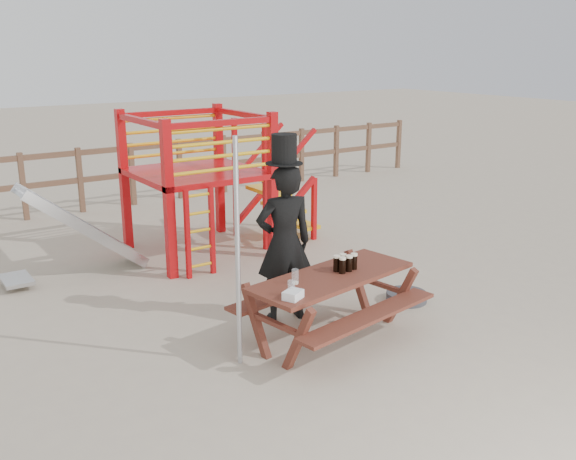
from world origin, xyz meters
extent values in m
plane|color=tan|center=(0.00, 0.00, 0.00)|extent=(60.00, 60.00, 0.00)
cube|color=brown|center=(0.00, 7.00, 1.10)|extent=(15.00, 0.06, 0.10)
cube|color=brown|center=(0.00, 7.00, 0.60)|extent=(15.00, 0.06, 0.10)
cube|color=brown|center=(-1.50, 7.00, 0.60)|extent=(0.09, 0.09, 1.20)
cube|color=brown|center=(-0.50, 7.00, 0.60)|extent=(0.09, 0.09, 1.20)
cube|color=brown|center=(0.50, 7.00, 0.60)|extent=(0.09, 0.09, 1.20)
cube|color=brown|center=(1.50, 7.00, 0.60)|extent=(0.09, 0.09, 1.20)
cube|color=brown|center=(2.50, 7.00, 0.60)|extent=(0.09, 0.09, 1.20)
cube|color=brown|center=(3.50, 7.00, 0.60)|extent=(0.09, 0.09, 1.20)
cube|color=brown|center=(4.50, 7.00, 0.60)|extent=(0.09, 0.09, 1.20)
cube|color=brown|center=(5.50, 7.00, 0.60)|extent=(0.09, 0.09, 1.20)
cube|color=brown|center=(6.50, 7.00, 0.60)|extent=(0.09, 0.09, 1.20)
cube|color=brown|center=(7.50, 7.00, 0.60)|extent=(0.09, 0.09, 1.20)
cube|color=red|center=(-0.60, 2.80, 1.05)|extent=(0.12, 0.12, 2.10)
cube|color=red|center=(1.00, 2.80, 1.05)|extent=(0.12, 0.12, 2.10)
cube|color=red|center=(-0.60, 4.40, 1.05)|extent=(0.12, 0.12, 2.10)
cube|color=red|center=(1.00, 4.40, 1.05)|extent=(0.12, 0.12, 2.10)
cube|color=red|center=(0.20, 3.60, 1.20)|extent=(1.72, 1.72, 0.08)
cube|color=red|center=(0.20, 2.80, 2.00)|extent=(1.60, 0.08, 0.08)
cube|color=red|center=(0.20, 4.40, 2.00)|extent=(1.60, 0.08, 0.08)
cube|color=red|center=(-0.60, 3.60, 2.00)|extent=(0.08, 1.60, 0.08)
cube|color=red|center=(1.00, 3.60, 2.00)|extent=(0.08, 1.60, 0.08)
cylinder|color=yellow|center=(0.20, 2.80, 1.38)|extent=(1.50, 0.05, 0.05)
cylinder|color=yellow|center=(0.20, 4.40, 1.38)|extent=(1.50, 0.05, 0.05)
cylinder|color=yellow|center=(0.20, 2.80, 1.56)|extent=(1.50, 0.05, 0.05)
cylinder|color=yellow|center=(0.20, 4.40, 1.56)|extent=(1.50, 0.05, 0.05)
cylinder|color=yellow|center=(0.20, 2.80, 1.74)|extent=(1.50, 0.05, 0.05)
cylinder|color=yellow|center=(0.20, 4.40, 1.74)|extent=(1.50, 0.05, 0.05)
cylinder|color=yellow|center=(0.20, 2.80, 1.92)|extent=(1.50, 0.05, 0.05)
cylinder|color=yellow|center=(0.20, 4.40, 1.92)|extent=(1.50, 0.05, 0.05)
cube|color=red|center=(-0.43, 2.65, 0.60)|extent=(0.06, 0.06, 1.20)
cube|color=red|center=(-0.07, 2.65, 0.60)|extent=(0.06, 0.06, 1.20)
cylinder|color=yellow|center=(-0.25, 2.65, 0.15)|extent=(0.36, 0.04, 0.04)
cylinder|color=yellow|center=(-0.25, 2.65, 0.39)|extent=(0.36, 0.04, 0.04)
cylinder|color=yellow|center=(-0.25, 2.65, 0.63)|extent=(0.36, 0.04, 0.04)
cylinder|color=yellow|center=(-0.25, 2.65, 0.87)|extent=(0.36, 0.04, 0.04)
cylinder|color=yellow|center=(-0.25, 2.65, 1.11)|extent=(0.36, 0.04, 0.04)
cube|color=yellow|center=(1.15, 3.60, 1.08)|extent=(0.30, 0.90, 0.06)
cube|color=yellow|center=(1.43, 3.60, 0.78)|extent=(0.30, 0.90, 0.06)
cube|color=yellow|center=(1.71, 3.60, 0.48)|extent=(0.30, 0.90, 0.06)
cube|color=yellow|center=(1.99, 3.60, 0.18)|extent=(0.30, 0.90, 0.06)
cube|color=red|center=(1.55, 3.15, 0.60)|extent=(0.95, 0.08, 0.86)
cube|color=red|center=(1.55, 4.05, 0.60)|extent=(0.95, 0.08, 0.86)
cube|color=silver|center=(-1.50, 3.60, 0.62)|extent=(1.53, 0.55, 1.21)
cube|color=silver|center=(-1.50, 3.33, 0.66)|extent=(1.58, 0.04, 1.28)
cube|color=silver|center=(-1.50, 3.87, 0.66)|extent=(1.58, 0.04, 1.28)
cube|color=silver|center=(-2.40, 3.60, 0.10)|extent=(0.35, 0.55, 0.05)
cube|color=brown|center=(0.00, 0.14, 0.69)|extent=(1.93, 0.98, 0.05)
cube|color=brown|center=(0.08, -0.35, 0.41)|extent=(1.86, 0.55, 0.04)
cube|color=brown|center=(-0.08, 0.64, 0.41)|extent=(1.86, 0.55, 0.04)
cube|color=brown|center=(-0.77, 0.02, 0.33)|extent=(0.25, 1.10, 0.66)
cube|color=brown|center=(0.77, 0.27, 0.33)|extent=(0.25, 1.10, 0.66)
imported|color=black|center=(-0.11, 0.85, 0.89)|extent=(0.73, 0.56, 1.77)
cube|color=#0C8439|center=(-0.08, 0.99, 1.10)|extent=(0.07, 0.03, 0.41)
cylinder|color=black|center=(-0.11, 0.85, 1.78)|extent=(0.40, 0.40, 0.01)
cylinder|color=black|center=(-0.11, 0.85, 1.94)|extent=(0.27, 0.27, 0.31)
cube|color=white|center=(-0.08, 0.98, 2.05)|extent=(0.14, 0.04, 0.04)
cylinder|color=#B2B2B7|center=(-1.06, 0.22, 1.11)|extent=(0.05, 0.05, 2.21)
cylinder|color=#37373C|center=(1.39, 0.44, 0.06)|extent=(0.49, 0.49, 0.11)
cylinder|color=#37373C|center=(1.39, 0.44, 0.16)|extent=(0.06, 0.06, 0.09)
cube|color=white|center=(-0.70, -0.16, 0.75)|extent=(0.22, 0.20, 0.08)
cylinder|color=black|center=(0.12, 0.12, 0.79)|extent=(0.07, 0.07, 0.15)
cylinder|color=#F7EBCA|center=(0.12, 0.12, 0.87)|extent=(0.07, 0.07, 0.02)
cylinder|color=black|center=(0.21, 0.13, 0.79)|extent=(0.07, 0.07, 0.15)
cylinder|color=#F7EBCA|center=(0.21, 0.13, 0.87)|extent=(0.07, 0.07, 0.02)
cylinder|color=black|center=(0.30, 0.16, 0.79)|extent=(0.07, 0.07, 0.15)
cylinder|color=#F7EBCA|center=(0.30, 0.16, 0.87)|extent=(0.07, 0.07, 0.02)
cylinder|color=black|center=(0.11, 0.20, 0.79)|extent=(0.07, 0.07, 0.15)
cylinder|color=#F7EBCA|center=(0.11, 0.20, 0.87)|extent=(0.07, 0.07, 0.02)
cylinder|color=black|center=(0.19, 0.21, 0.79)|extent=(0.07, 0.07, 0.15)
cylinder|color=#F7EBCA|center=(0.19, 0.21, 0.87)|extent=(0.07, 0.07, 0.02)
cylinder|color=silver|center=(-0.67, -0.09, 0.79)|extent=(0.07, 0.07, 0.15)
cylinder|color=#F7EBCA|center=(-0.67, -0.09, 0.72)|extent=(0.06, 0.06, 0.02)
cylinder|color=silver|center=(-0.46, 0.15, 0.79)|extent=(0.07, 0.07, 0.15)
cylinder|color=#F7EBCA|center=(-0.46, 0.15, 0.72)|extent=(0.06, 0.06, 0.02)
camera|label=1|loc=(-3.87, -4.72, 2.97)|focal=40.00mm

